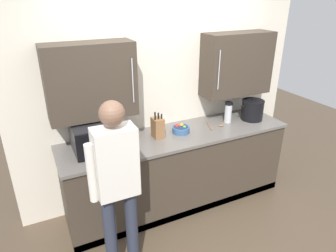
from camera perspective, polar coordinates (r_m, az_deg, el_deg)
name	(u,v)px	position (r m, az deg, el deg)	size (l,w,h in m)	color
ground_plane	(210,242)	(3.50, 7.91, -20.68)	(9.52, 9.52, 0.00)	#4C3D2D
back_wall_tiled	(166,88)	(3.60, -0.40, 7.11)	(3.58, 0.44, 2.59)	beige
counter_unit	(177,169)	(3.73, 1.77, -8.07)	(2.71, 0.69, 0.94)	#3D3328
microwave_oven	(95,137)	(3.19, -13.46, -1.93)	(0.50, 0.46, 0.29)	black
knife_block	(158,128)	(3.38, -1.95, -0.31)	(0.11, 0.15, 0.31)	brown
thermos_flask	(228,112)	(3.85, 11.23, 2.56)	(0.09, 0.09, 0.26)	#B7BABF
fruit_bowl	(181,129)	(3.53, 2.40, -0.53)	(0.21, 0.21, 0.10)	#335684
stock_pot	(252,110)	(4.01, 15.53, 2.94)	(0.37, 0.28, 0.28)	black
wooden_spoon	(215,126)	(3.74, 8.82, 0.07)	(0.22, 0.23, 0.02)	brown
person_figure	(117,179)	(2.58, -9.62, -9.83)	(0.44, 0.57, 1.71)	#282D3D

